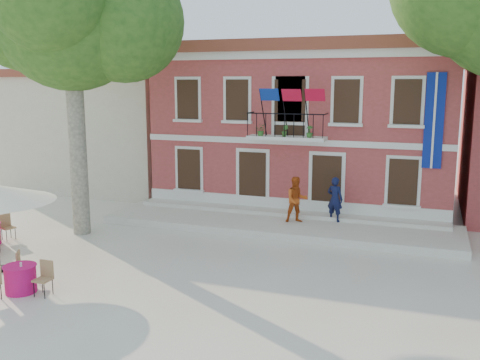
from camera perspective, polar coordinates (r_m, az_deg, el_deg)
The scene contains 8 objects.
ground at distance 18.14m, azimuth -5.93°, elevation -8.08°, with size 90.00×90.00×0.00m, color beige.
main_building at distance 26.14m, azimuth 7.52°, elevation 6.00°, with size 13.50×9.59×7.50m.
neighbor_west at distance 31.59m, azimuth -13.02°, elevation 5.53°, with size 9.40×9.40×6.40m.
terrace at distance 21.38m, azimuth 4.07°, elevation -4.78°, with size 14.00×3.40×0.30m, color silver.
plane_tree_west at distance 20.97m, azimuth -17.65°, elevation 16.46°, with size 5.60×5.60×11.00m.
pedestrian_navy at distance 21.39m, azimuth 10.09°, elevation -2.03°, with size 0.65×0.43×1.78m, color #111538.
pedestrian_orange at distance 21.04m, azimuth 6.05°, elevation -2.10°, with size 0.88×0.69×1.81m, color #C44E17.
cafe_table_1 at distance 16.14m, azimuth -22.38°, elevation -9.58°, with size 1.63×1.87×0.95m.
Camera 1 is at (7.53, -15.49, 5.71)m, focal length 40.00 mm.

